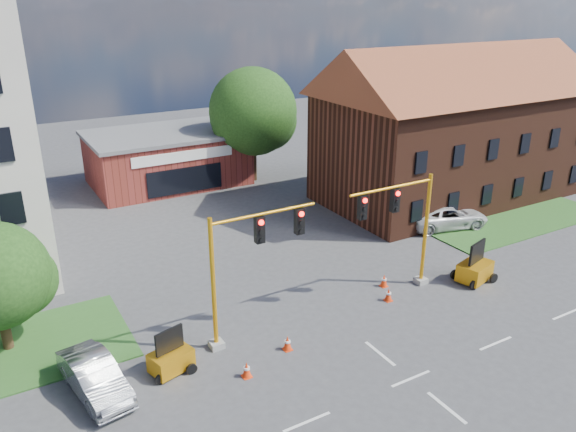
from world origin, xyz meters
The scene contains 17 objects.
ground centered at (0.00, 0.00, 0.00)m, with size 120.00×120.00×0.00m, color #404042.
grass_verge_ne centered at (18.00, 9.00, 0.04)m, with size 14.00×4.00×0.08m, color #2D5B22.
lane_markings centered at (0.00, -3.00, 0.01)m, with size 60.00×36.00×0.01m, color white, non-canonical shape.
brick_shop centered at (0.00, 29.98, 2.16)m, with size 12.40×8.40×4.30m.
townhouse_row centered at (18.00, 16.00, 5.93)m, with size 21.00×11.00×11.50m.
tree_large centered at (6.87, 27.08, 5.56)m, with size 7.52×7.17×9.39m.
tree_nw_front centered at (-13.76, 10.58, 3.46)m, with size 4.86×4.63×5.93m.
signal_mast_west centered at (-4.36, 6.00, 3.92)m, with size 5.30×0.60×6.20m.
signal_mast_east centered at (4.36, 6.00, 3.92)m, with size 5.30×0.60×6.20m.
trailer_west centered at (-8.28, 5.39, 0.60)m, with size 1.92×1.54×1.91m.
trailer_east centered at (8.71, 4.76, 0.69)m, with size 2.22×1.78×2.21m.
cone_a centered at (-5.75, 3.47, 0.34)m, with size 0.40×0.40×0.70m.
cone_b centered at (-3.36, 4.27, 0.34)m, with size 0.40×0.40×0.70m.
cone_c centered at (3.25, 5.40, 0.34)m, with size 0.40×0.40×0.70m.
cone_d centered at (4.03, 6.72, 0.34)m, with size 0.40×0.40×0.70m.
pickup_white centered at (12.98, 11.22, 0.78)m, with size 2.60×5.63×1.56m, color silver.
sedan_silver_front centered at (-11.30, 5.56, 0.73)m, with size 1.55×4.44×1.46m, color #95989C.
Camera 1 is at (-13.79, -13.83, 14.55)m, focal length 35.00 mm.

